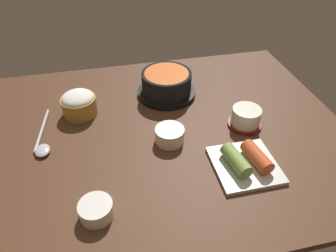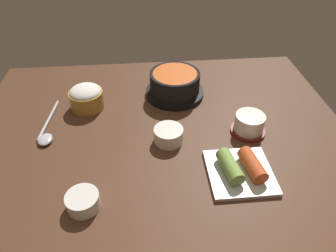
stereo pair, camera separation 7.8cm
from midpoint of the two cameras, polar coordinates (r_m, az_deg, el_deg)
dining_table at (r=81.94cm, az=1.20°, el=-1.46°), size 100.00×76.00×2.00cm
stone_pot at (r=93.12cm, az=3.68°, el=7.68°), size 17.67×17.67×7.46cm
rice_bowl at (r=89.78cm, az=-12.56°, el=5.23°), size 9.62×9.62×6.82cm
tea_cup_with_saucer at (r=83.01cm, az=17.46°, el=0.28°), size 9.05×9.05×5.33cm
banchan_cup_center at (r=76.95cm, az=2.99°, el=-1.75°), size 7.42×7.42×3.83cm
kimchi_plate at (r=72.06cm, az=16.39°, el=-7.82°), size 14.47×14.47×4.45cm
side_bowl_near at (r=64.82cm, az=-12.17°, el=-13.64°), size 6.84×6.84×3.33cm
spoon at (r=84.43cm, az=-19.25°, el=-1.24°), size 4.09×19.46×1.35cm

